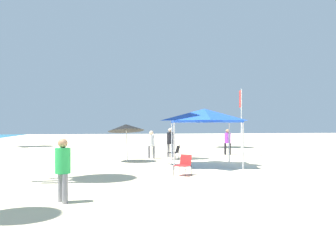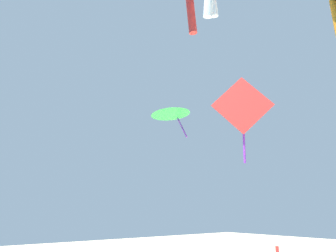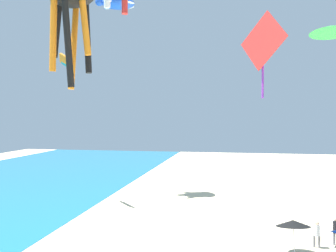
# 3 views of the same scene
# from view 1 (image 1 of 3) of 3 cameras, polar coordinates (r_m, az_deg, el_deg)

# --- Properties ---
(ground) EXTENTS (120.00, 120.00, 0.10)m
(ground) POSITION_cam_1_polar(r_m,az_deg,el_deg) (21.25, 11.07, -5.41)
(ground) COLOR beige
(canopy_tent) EXTENTS (3.84, 3.69, 2.81)m
(canopy_tent) POSITION_cam_1_polar(r_m,az_deg,el_deg) (17.82, 5.76, 1.61)
(canopy_tent) COLOR #B7B7BC
(canopy_tent) RESTS_ON ground
(beach_umbrella) EXTENTS (2.05, 2.03, 2.23)m
(beach_umbrella) POSITION_cam_1_polar(r_m,az_deg,el_deg) (19.91, -6.67, -0.25)
(beach_umbrella) COLOR silver
(beach_umbrella) RESTS_ON ground
(folding_chair_left_of_tent) EXTENTS (0.77, 0.80, 0.82)m
(folding_chair_left_of_tent) POSITION_cam_1_polar(r_m,az_deg,el_deg) (20.95, 1.10, -4.05)
(folding_chair_left_of_tent) COLOR black
(folding_chair_left_of_tent) RESTS_ON ground
(folding_chair_facing_ocean) EXTENTS (0.81, 0.80, 0.82)m
(folding_chair_facing_ocean) POSITION_cam_1_polar(r_m,az_deg,el_deg) (14.47, 2.52, -5.94)
(folding_chair_facing_ocean) COLOR black
(folding_chair_facing_ocean) RESTS_ON ground
(banner_flag) EXTENTS (0.36, 0.06, 4.35)m
(banner_flag) POSITION_cam_1_polar(r_m,az_deg,el_deg) (23.60, 11.49, 1.59)
(banner_flag) COLOR silver
(banner_flag) RESTS_ON ground
(person_by_tent) EXTENTS (0.40, 0.42, 1.67)m
(person_by_tent) POSITION_cam_1_polar(r_m,az_deg,el_deg) (21.58, -2.66, -2.58)
(person_by_tent) COLOR slate
(person_by_tent) RESTS_ON ground
(person_far_stroller) EXTENTS (0.41, 0.41, 1.73)m
(person_far_stroller) POSITION_cam_1_polar(r_m,az_deg,el_deg) (24.57, 9.41, -2.15)
(person_far_stroller) COLOR black
(person_far_stroller) RESTS_ON ground
(person_beachcomber) EXTENTS (0.43, 0.43, 1.82)m
(person_beachcomber) POSITION_cam_1_polar(r_m,az_deg,el_deg) (22.37, 0.37, -2.25)
(person_beachcomber) COLOR slate
(person_beachcomber) RESTS_ON ground
(person_kite_handler) EXTENTS (0.42, 0.40, 1.67)m
(person_kite_handler) POSITION_cam_1_polar(r_m,az_deg,el_deg) (9.75, -16.32, -5.94)
(person_kite_handler) COLOR slate
(person_kite_handler) RESTS_ON ground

